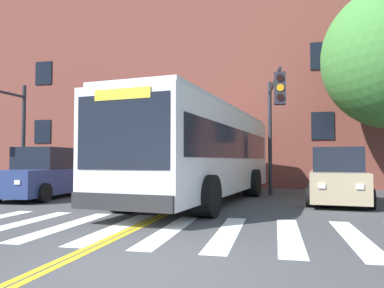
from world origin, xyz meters
The scene contains 10 objects.
ground_plane centered at (0.00, 0.00, 0.00)m, with size 120.00×120.00×0.00m, color #424244.
crosswalk centered at (0.24, 2.82, 0.00)m, with size 16.00×4.04×0.01m.
lane_line_yellow_inner centered at (-1.24, 16.82, 0.00)m, with size 0.12×36.00×0.01m, color gold.
lane_line_yellow_outer centered at (-1.08, 16.82, 0.00)m, with size 0.12×36.00×0.01m, color gold.
city_bus centered at (-0.78, 8.16, 1.77)m, with size 3.85×11.24×3.25m.
car_navy_near_lane centered at (-7.00, 8.06, 0.87)m, with size 2.23×4.83×1.93m.
car_tan_far_lane centered at (3.68, 8.62, 0.85)m, with size 2.21×4.18×1.86m.
car_silver_behind_bus centered at (-0.35, 17.42, 0.86)m, with size 2.42×4.73×1.92m.
traffic_light_overhead centered at (1.61, 9.35, 3.20)m, with size 0.71×4.43×4.73m.
building_facade centered at (3.88, 19.22, 6.36)m, with size 40.06×8.50×12.70m.
Camera 1 is at (1.92, -4.68, 1.45)m, focal length 35.00 mm.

